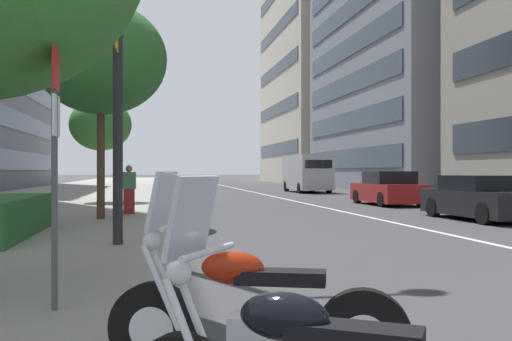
{
  "coord_description": "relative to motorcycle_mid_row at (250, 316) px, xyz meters",
  "views": [
    {
      "loc": [
        -2.69,
        6.79,
        1.5
      ],
      "look_at": [
        17.11,
        3.24,
        1.5
      ],
      "focal_mm": 40.25,
      "sensor_mm": 36.0,
      "label": 1
    }
  ],
  "objects": [
    {
      "name": "clipped_hedge_bed",
      "position": [
        8.27,
        3.68,
        0.1
      ],
      "size": [
        4.52,
        1.1,
        0.8
      ],
      "primitive_type": "cube",
      "color": "#28602D",
      "rests_on": "sidewalk_right_plaza"
    },
    {
      "name": "car_far_down_avenue",
      "position": [
        19.38,
        -9.34,
        0.22
      ],
      "size": [
        4.25,
        1.97,
        1.46
      ],
      "rotation": [
        0.0,
        0.0,
        0.01
      ],
      "color": "maroon",
      "rests_on": "ground"
    },
    {
      "name": "motorcycle_mid_row",
      "position": [
        0.0,
        0.0,
        0.0
      ],
      "size": [
        0.9,
        2.12,
        1.49
      ],
      "rotation": [
        0.0,
        0.0,
        1.24
      ],
      "color": "black",
      "rests_on": "ground"
    },
    {
      "name": "sidewalk_right_plaza",
      "position": [
        28.63,
        5.23,
        -0.37
      ],
      "size": [
        160.0,
        9.84,
        0.15
      ],
      "primitive_type": "cube",
      "color": "gray",
      "rests_on": "ground"
    },
    {
      "name": "office_tower_mid_left",
      "position": [
        39.25,
        -24.48,
        14.84
      ],
      "size": [
        22.47,
        20.06,
        30.57
      ],
      "color": "gray",
      "rests_on": "ground"
    },
    {
      "name": "street_tree_far_plaza",
      "position": [
        21.61,
        2.94,
        3.02
      ],
      "size": [
        2.65,
        2.65,
        4.47
      ],
      "color": "#473323",
      "rests_on": "sidewalk_right_plaza"
    },
    {
      "name": "street_tree_mid_sidewalk",
      "position": [
        12.4,
        2.13,
        4.16
      ],
      "size": [
        3.66,
        3.66,
        6.02
      ],
      "color": "#473323",
      "rests_on": "sidewalk_right_plaza"
    },
    {
      "name": "pedestrian_on_plaza",
      "position": [
        14.14,
        1.43,
        0.45
      ],
      "size": [
        0.32,
        0.44,
        1.51
      ],
      "rotation": [
        0.0,
        0.0,
        0.16
      ],
      "color": "maroon",
      "rests_on": "sidewalk_right_plaza"
    },
    {
      "name": "lane_centre_stripe",
      "position": [
        33.63,
        -6.1,
        -0.44
      ],
      "size": [
        110.0,
        0.16,
        0.01
      ],
      "primitive_type": "cube",
      "color": "silver",
      "rests_on": "ground"
    },
    {
      "name": "delivery_van_ahead",
      "position": [
        34.01,
        -9.69,
        0.92
      ],
      "size": [
        5.53,
        2.26,
        2.56
      ],
      "rotation": [
        0.0,
        0.0,
        0.01
      ],
      "color": "#B7B7BC",
      "rests_on": "ground"
    },
    {
      "name": "car_approaching_light",
      "position": [
        11.78,
        -9.07,
        0.19
      ],
      "size": [
        4.29,
        1.93,
        1.35
      ],
      "rotation": [
        0.0,
        0.0,
        0.02
      ],
      "color": "black",
      "rests_on": "ground"
    },
    {
      "name": "parking_sign_by_curb",
      "position": [
        1.72,
        1.62,
        1.31
      ],
      "size": [
        0.32,
        0.06,
        2.57
      ],
      "color": "#47494C",
      "rests_on": "sidewalk_right_plaza"
    }
  ]
}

